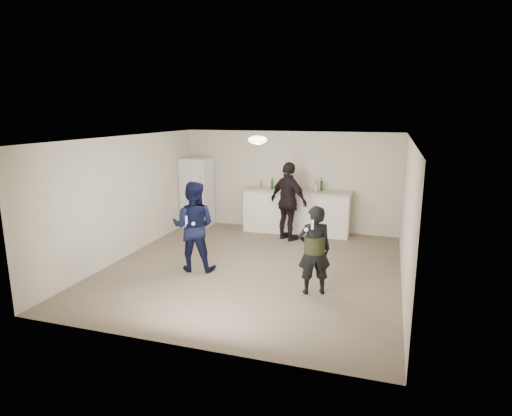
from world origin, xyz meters
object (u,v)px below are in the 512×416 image
(counter, at_px, (296,212))
(spectator, at_px, (289,202))
(woman, at_px, (314,250))
(shaker, at_px, (260,184))
(man, at_px, (194,226))
(fridge, at_px, (197,192))

(counter, bearing_deg, spectator, -94.60)
(woman, xyz_separation_m, spectator, (-1.11, 2.87, 0.17))
(counter, height_order, spectator, spectator)
(shaker, height_order, woman, woman)
(man, relative_size, woman, 1.14)
(counter, height_order, man, man)
(shaker, bearing_deg, man, -96.41)
(shaker, height_order, man, man)
(spectator, bearing_deg, woman, 141.21)
(fridge, height_order, woman, fridge)
(counter, height_order, woman, woman)
(counter, relative_size, woman, 1.73)
(counter, distance_m, woman, 3.66)
(counter, relative_size, fridge, 1.44)
(shaker, xyz_separation_m, woman, (2.02, -3.56, -0.42))
(spectator, bearing_deg, man, 92.90)
(shaker, height_order, spectator, spectator)
(fridge, bearing_deg, shaker, 4.46)
(woman, bearing_deg, man, -31.97)
(fridge, bearing_deg, spectator, -12.16)
(shaker, bearing_deg, counter, -3.68)
(man, distance_m, spectator, 2.76)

